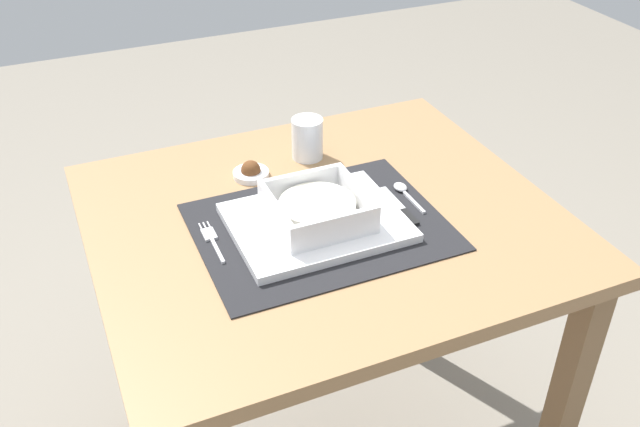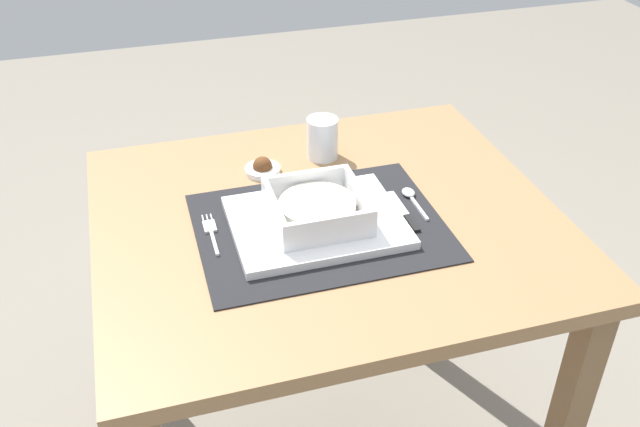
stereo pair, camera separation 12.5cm
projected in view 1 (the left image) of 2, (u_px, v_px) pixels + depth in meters
dining_table at (324, 265)px, 1.37m from camera, size 0.84×0.74×0.75m
placemat at (320, 227)px, 1.27m from camera, size 0.44×0.34×0.00m
serving_plate at (316, 222)px, 1.26m from camera, size 0.30×0.24×0.02m
porridge_bowl at (317, 209)px, 1.24m from camera, size 0.16×0.16×0.05m
fork at (211, 239)px, 1.23m from camera, size 0.02×0.13×0.00m
spoon at (403, 190)px, 1.36m from camera, size 0.02×0.11×0.01m
butter_knife at (401, 208)px, 1.31m from camera, size 0.01×0.14×0.01m
bread_knife at (384, 205)px, 1.32m from camera, size 0.01×0.14×0.01m
drinking_glass at (307, 141)px, 1.46m from camera, size 0.07×0.07×0.09m
condiment_saucer at (251, 172)px, 1.41m from camera, size 0.07×0.07×0.04m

